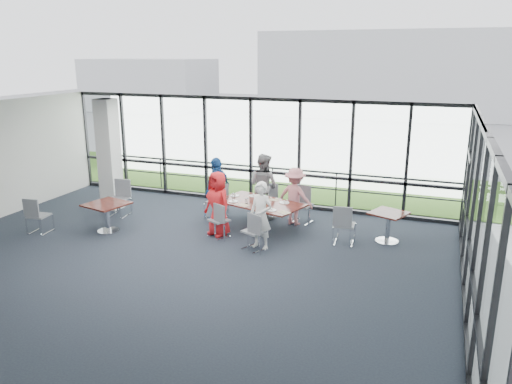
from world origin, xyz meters
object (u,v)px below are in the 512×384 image
(diner_far_right, at_px, (295,196))
(chair_spare_r, at_px, (344,225))
(side_table_left, at_px, (107,207))
(chair_main_nr, at_px, (254,231))
(main_table, at_px, (260,206))
(side_table_right, at_px, (388,218))
(chair_main_fl, at_px, (270,201))
(chair_main_end, at_px, (216,202))
(diner_end, at_px, (217,189))
(chair_spare_lb, at_px, (118,199))
(diner_near_right, at_px, (261,215))
(chair_main_nl, at_px, (219,220))
(chair_main_fr, at_px, (302,205))
(diner_near_left, at_px, (218,204))
(diner_far_left, at_px, (263,186))
(structural_column, at_px, (109,155))
(chair_spare_la, at_px, (39,216))

(diner_far_right, height_order, chair_spare_r, diner_far_right)
(side_table_left, relative_size, chair_main_nr, 1.24)
(main_table, xyz_separation_m, side_table_right, (3.17, 0.30, -0.03))
(diner_far_right, height_order, chair_main_fl, diner_far_right)
(main_table, relative_size, chair_main_nr, 2.68)
(chair_main_nr, height_order, chair_main_end, chair_main_end)
(diner_end, xyz_separation_m, chair_spare_lb, (-2.75, -0.66, -0.38))
(chair_main_nr, distance_m, chair_spare_lb, 4.52)
(diner_near_right, relative_size, diner_far_right, 1.04)
(main_table, height_order, diner_end, diner_end)
(diner_near_right, bearing_deg, chair_main_nl, 179.25)
(diner_end, bearing_deg, diner_near_right, 60.08)
(main_table, xyz_separation_m, chair_main_end, (-1.48, 0.51, -0.18))
(chair_spare_r, bearing_deg, chair_main_nr, -154.79)
(chair_main_fl, relative_size, chair_main_fr, 0.87)
(diner_near_left, distance_m, chair_main_fl, 2.12)
(side_table_left, relative_size, chair_main_fl, 1.33)
(diner_near_left, distance_m, diner_end, 1.11)
(chair_spare_r, bearing_deg, diner_far_left, 148.18)
(chair_main_fl, xyz_separation_m, chair_main_fr, (1.04, -0.33, 0.06))
(chair_main_fl, bearing_deg, diner_end, 43.88)
(diner_far_left, xyz_separation_m, chair_spare_r, (2.50, -1.25, -0.42))
(diner_near_right, bearing_deg, diner_far_right, 95.50)
(chair_main_nr, bearing_deg, diner_far_right, 104.71)
(side_table_left, distance_m, diner_near_left, 2.86)
(main_table, xyz_separation_m, chair_spare_r, (2.22, -0.20, -0.17))
(diner_end, bearing_deg, chair_spare_r, 91.13)
(chair_main_nl, distance_m, chair_spare_r, 3.06)
(main_table, xyz_separation_m, chair_main_fr, (0.86, 0.95, -0.16))
(diner_near_right, bearing_deg, diner_near_left, 174.06)
(chair_spare_r, bearing_deg, chair_main_fl, 143.00)
(main_table, bearing_deg, chair_main_nr, -59.30)
(side_table_right, relative_size, chair_main_end, 1.09)
(diner_end, height_order, chair_spare_lb, diner_end)
(side_table_left, distance_m, chair_spare_r, 5.97)
(diner_far_right, xyz_separation_m, chair_main_nl, (-1.47, -1.60, -0.33))
(diner_end, relative_size, chair_main_fr, 1.82)
(structural_column, distance_m, chair_main_fr, 5.74)
(chair_main_end, bearing_deg, chair_main_fr, 114.96)
(chair_spare_lb, bearing_deg, main_table, 176.64)
(side_table_left, relative_size, chair_spare_la, 1.22)
(diner_near_left, height_order, diner_end, diner_end)
(diner_near_right, bearing_deg, main_table, 124.31)
(main_table, bearing_deg, diner_far_right, 63.96)
(structural_column, height_order, side_table_right, structural_column)
(main_table, relative_size, diner_end, 1.38)
(diner_near_left, distance_m, chair_spare_r, 3.14)
(side_table_left, xyz_separation_m, diner_near_left, (2.75, 0.79, 0.17))
(side_table_right, distance_m, chair_main_fr, 2.41)
(diner_end, bearing_deg, chair_main_nl, 35.68)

